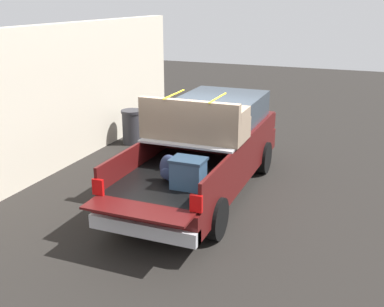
{
  "coord_description": "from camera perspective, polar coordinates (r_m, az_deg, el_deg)",
  "views": [
    {
      "loc": [
        -8.7,
        -3.25,
        4.04
      ],
      "look_at": [
        -0.6,
        0.0,
        1.1
      ],
      "focal_mm": 43.59,
      "sensor_mm": 36.0,
      "label": 1
    }
  ],
  "objects": [
    {
      "name": "ground_plane",
      "position": [
        10.13,
        1.27,
        -4.9
      ],
      "size": [
        40.0,
        40.0,
        0.0
      ],
      "primitive_type": "plane",
      "color": "black"
    },
    {
      "name": "building_facade",
      "position": [
        11.98,
        -15.61,
        6.8
      ],
      "size": [
        11.0,
        0.36,
        3.45
      ],
      "primitive_type": "cube",
      "color": "beige",
      "rests_on": "ground_plane"
    },
    {
      "name": "trash_can",
      "position": [
        13.55,
        -7.34,
        3.29
      ],
      "size": [
        0.6,
        0.6,
        0.98
      ],
      "color": "#2D2D33",
      "rests_on": "ground_plane"
    },
    {
      "name": "pickup_truck",
      "position": [
        10.11,
        2.08,
        0.93
      ],
      "size": [
        6.05,
        2.06,
        2.23
      ],
      "color": "#470F0F",
      "rests_on": "ground_plane"
    }
  ]
}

